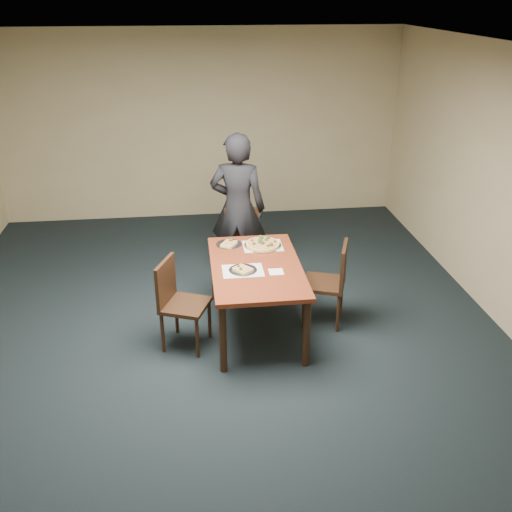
{
  "coord_description": "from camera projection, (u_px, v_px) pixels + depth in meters",
  "views": [
    {
      "loc": [
        -0.2,
        -4.56,
        3.26
      ],
      "look_at": [
        0.42,
        0.53,
        0.85
      ],
      "focal_mm": 40.0,
      "sensor_mm": 36.0,
      "label": 1
    }
  ],
  "objects": [
    {
      "name": "diner",
      "position": [
        238.0,
        208.0,
        6.75
      ],
      "size": [
        0.75,
        0.58,
        1.81
      ],
      "primitive_type": "imported",
      "rotation": [
        0.0,
        0.0,
        2.9
      ],
      "color": "black",
      "rests_on": "ground"
    },
    {
      "name": "slice_plate_far",
      "position": [
        229.0,
        244.0,
        6.16
      ],
      "size": [
        0.28,
        0.28,
        0.06
      ],
      "color": "silver",
      "rests_on": "dining_table"
    },
    {
      "name": "placemat_near",
      "position": [
        243.0,
        271.0,
        5.6
      ],
      "size": [
        0.4,
        0.3,
        0.0
      ],
      "primitive_type": "cube",
      "color": "white",
      "rests_on": "dining_table"
    },
    {
      "name": "ground",
      "position": [
        220.0,
        361.0,
        5.51
      ],
      "size": [
        8.0,
        8.0,
        0.0
      ],
      "primitive_type": "plane",
      "color": "black",
      "rests_on": "ground"
    },
    {
      "name": "pizza_pan",
      "position": [
        263.0,
        244.0,
        6.13
      ],
      "size": [
        0.4,
        0.4,
        0.07
      ],
      "color": "silver",
      "rests_on": "dining_table"
    },
    {
      "name": "dining_table",
      "position": [
        256.0,
        273.0,
        5.75
      ],
      "size": [
        0.9,
        1.5,
        0.75
      ],
      "color": "#5E2212",
      "rests_on": "ground"
    },
    {
      "name": "chair_left",
      "position": [
        177.0,
        299.0,
        5.57
      ],
      "size": [
        0.55,
        0.55,
        0.91
      ],
      "rotation": [
        0.0,
        0.0,
        1.19
      ],
      "color": "black",
      "rests_on": "ground"
    },
    {
      "name": "room_shell",
      "position": [
        214.0,
        189.0,
        4.77
      ],
      "size": [
        8.0,
        8.0,
        8.0
      ],
      "color": "tan",
      "rests_on": "ground"
    },
    {
      "name": "chair_right",
      "position": [
        332.0,
        279.0,
        5.95
      ],
      "size": [
        0.54,
        0.54,
        0.91
      ],
      "rotation": [
        0.0,
        0.0,
        -1.92
      ],
      "color": "black",
      "rests_on": "ground"
    },
    {
      "name": "chair_far",
      "position": [
        243.0,
        242.0,
        6.82
      ],
      "size": [
        0.43,
        0.43,
        0.91
      ],
      "rotation": [
        0.0,
        0.0,
        -0.03
      ],
      "color": "black",
      "rests_on": "ground"
    },
    {
      "name": "slice_plate_near",
      "position": [
        243.0,
        270.0,
        5.59
      ],
      "size": [
        0.28,
        0.28,
        0.06
      ],
      "color": "silver",
      "rests_on": "dining_table"
    },
    {
      "name": "napkin",
      "position": [
        276.0,
        272.0,
        5.57
      ],
      "size": [
        0.14,
        0.14,
        0.01
      ],
      "primitive_type": "cube",
      "rotation": [
        0.0,
        0.0,
        -0.0
      ],
      "color": "white",
      "rests_on": "dining_table"
    },
    {
      "name": "placemat_main",
      "position": [
        263.0,
        246.0,
        6.14
      ],
      "size": [
        0.42,
        0.32,
        0.0
      ],
      "primitive_type": "cube",
      "color": "white",
      "rests_on": "dining_table"
    }
  ]
}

